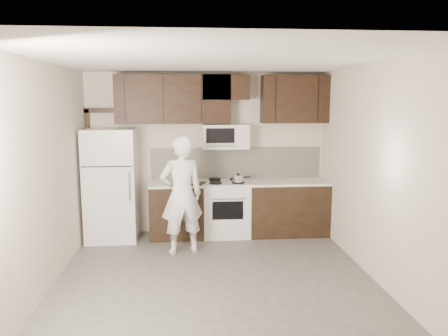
{
  "coord_description": "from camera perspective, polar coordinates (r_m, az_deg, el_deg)",
  "views": [
    {
      "loc": [
        -0.33,
        -5.12,
        2.25
      ],
      "look_at": [
        0.18,
        0.9,
        1.3
      ],
      "focal_mm": 35.0,
      "sensor_mm": 36.0,
      "label": 1
    }
  ],
  "objects": [
    {
      "name": "pizza",
      "position": [
        7.05,
        -4.1,
        -1.85
      ],
      "size": [
        0.31,
        0.31,
        0.02
      ],
      "primitive_type": "cylinder",
      "rotation": [
        0.0,
        0.0,
        -0.34
      ],
      "color": "#D3B28D",
      "rests_on": "baking_tray"
    },
    {
      "name": "floor",
      "position": [
        5.6,
        -1.07,
        -14.8
      ],
      "size": [
        4.5,
        4.5,
        0.0
      ],
      "primitive_type": "plane",
      "color": "#4B4946",
      "rests_on": "ground"
    },
    {
      "name": "ceiling",
      "position": [
        5.15,
        -1.16,
        13.92
      ],
      "size": [
        4.5,
        4.5,
        0.0
      ],
      "primitive_type": "plane",
      "rotation": [
        3.14,
        0.0,
        0.0
      ],
      "color": "white",
      "rests_on": "back_wall"
    },
    {
      "name": "stove",
      "position": [
        7.3,
        0.28,
        -5.28
      ],
      "size": [
        0.76,
        0.66,
        0.94
      ],
      "color": "silver",
      "rests_on": "floor"
    },
    {
      "name": "counter_run",
      "position": [
        7.34,
        2.64,
        -5.26
      ],
      "size": [
        2.95,
        0.64,
        0.91
      ],
      "color": "black",
      "rests_on": "floor"
    },
    {
      "name": "backsplash",
      "position": [
        7.48,
        1.61,
        0.67
      ],
      "size": [
        2.9,
        0.02,
        0.54
      ],
      "primitive_type": "cube",
      "color": "beige",
      "rests_on": "counter_run"
    },
    {
      "name": "microwave",
      "position": [
        7.22,
        0.2,
        4.14
      ],
      "size": [
        0.76,
        0.42,
        0.4
      ],
      "color": "silver",
      "rests_on": "upper_cabinets"
    },
    {
      "name": "door_trim",
      "position": [
        7.56,
        -16.91,
        0.9
      ],
      "size": [
        0.5,
        0.08,
        2.12
      ],
      "color": "black",
      "rests_on": "floor"
    },
    {
      "name": "refrigerator",
      "position": [
        7.24,
        -14.44,
        -2.13
      ],
      "size": [
        0.8,
        0.76,
        1.8
      ],
      "color": "silver",
      "rests_on": "floor"
    },
    {
      "name": "baking_tray",
      "position": [
        7.05,
        -4.1,
        -1.99
      ],
      "size": [
        0.43,
        0.38,
        0.02
      ],
      "primitive_type": "cube",
      "rotation": [
        0.0,
        0.0,
        -0.34
      ],
      "color": "black",
      "rests_on": "counter_run"
    },
    {
      "name": "person",
      "position": [
        6.42,
        -5.56,
        -3.52
      ],
      "size": [
        0.73,
        0.58,
        1.75
      ],
      "primitive_type": "imported",
      "rotation": [
        0.0,
        0.0,
        3.42
      ],
      "color": "silver",
      "rests_on": "floor"
    },
    {
      "name": "upper_cabinets",
      "position": [
        7.21,
        -0.55,
        9.16
      ],
      "size": [
        3.48,
        0.35,
        0.78
      ],
      "color": "black",
      "rests_on": "back_wall"
    },
    {
      "name": "saucepan",
      "position": [
        7.07,
        1.86,
        -1.45
      ],
      "size": [
        0.3,
        0.19,
        0.17
      ],
      "color": "silver",
      "rests_on": "stove"
    },
    {
      "name": "back_wall",
      "position": [
        7.43,
        -2.24,
        1.94
      ],
      "size": [
        4.0,
        0.0,
        4.0
      ],
      "primitive_type": "plane",
      "rotation": [
        1.57,
        0.0,
        0.0
      ],
      "color": "beige",
      "rests_on": "ground"
    }
  ]
}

